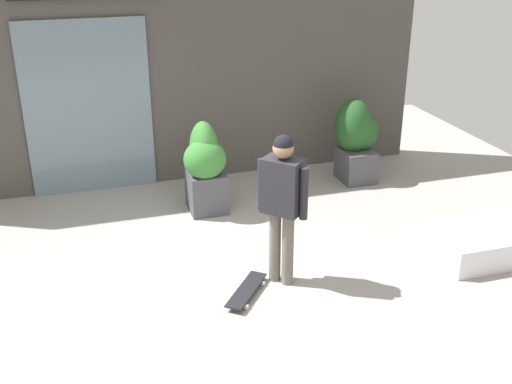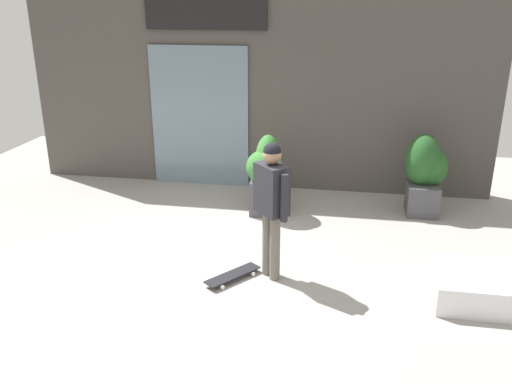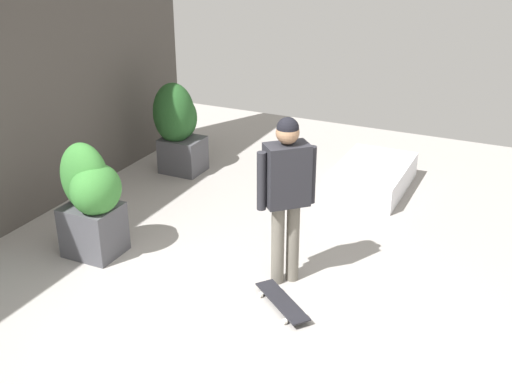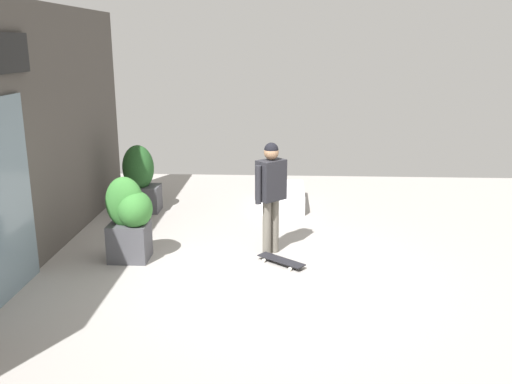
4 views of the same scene
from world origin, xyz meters
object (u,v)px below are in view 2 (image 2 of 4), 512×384
at_px(planter_box_left, 424,171).
at_px(planter_box_right, 267,174).
at_px(skateboarder, 272,197).
at_px(skateboard, 233,275).

height_order(planter_box_left, planter_box_right, planter_box_left).
bearing_deg(skateboarder, planter_box_left, -172.83).
distance_m(skateboarder, planter_box_right, 2.16).
relative_size(skateboard, planter_box_right, 0.56).
xyz_separation_m(skateboard, planter_box_left, (2.56, 2.72, 0.63)).
bearing_deg(planter_box_right, planter_box_left, 10.77).
xyz_separation_m(skateboarder, skateboard, (-0.46, -0.17, -1.01)).
xyz_separation_m(skateboarder, planter_box_left, (2.10, 2.55, -0.37)).
distance_m(skateboard, planter_box_right, 2.33).
bearing_deg(skateboarder, skateboard, -23.11).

